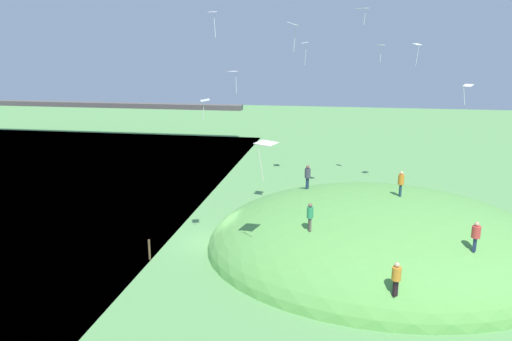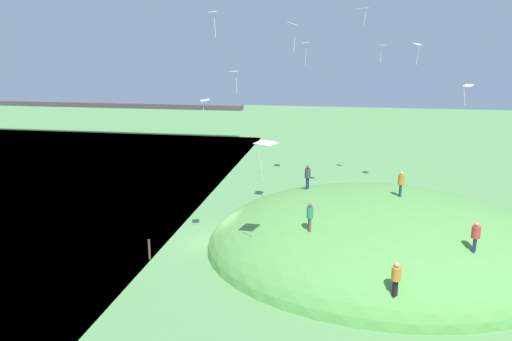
{
  "view_description": "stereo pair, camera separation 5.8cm",
  "coord_description": "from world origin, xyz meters",
  "px_view_note": "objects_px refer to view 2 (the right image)",
  "views": [
    {
      "loc": [
        8.14,
        -31.29,
        13.25
      ],
      "look_at": [
        2.64,
        0.85,
        5.01
      ],
      "focal_mm": 34.98,
      "sensor_mm": 36.0,
      "label": 1
    },
    {
      "loc": [
        8.19,
        -31.28,
        13.25
      ],
      "look_at": [
        2.64,
        0.85,
        5.01
      ],
      "focal_mm": 34.98,
      "sensor_mm": 36.0,
      "label": 2
    }
  ],
  "objects_px": {
    "kite_6": "(293,25)",
    "mooring_post": "(149,250)",
    "person_watching_kites": "(396,275)",
    "person_on_hilltop": "(308,174)",
    "kite_2": "(362,9)",
    "kite_10": "(418,46)",
    "person_near_shore": "(401,181)",
    "person_with_child": "(476,233)",
    "kite_1": "(213,15)",
    "kite_5": "(305,44)",
    "person_walking_path": "(310,214)",
    "kite_4": "(468,87)",
    "kite_0": "(381,47)",
    "kite_8": "(205,101)",
    "kite_9": "(234,73)",
    "kite_3": "(265,145)"
  },
  "relations": [
    {
      "from": "kite_6",
      "to": "mooring_post",
      "type": "distance_m",
      "value": 17.75
    },
    {
      "from": "person_watching_kites",
      "to": "mooring_post",
      "type": "height_order",
      "value": "person_watching_kites"
    },
    {
      "from": "person_on_hilltop",
      "to": "kite_2",
      "type": "relative_size",
      "value": 1.34
    },
    {
      "from": "kite_10",
      "to": "mooring_post",
      "type": "height_order",
      "value": "kite_10"
    },
    {
      "from": "person_near_shore",
      "to": "kite_10",
      "type": "relative_size",
      "value": 0.89
    },
    {
      "from": "person_with_child",
      "to": "kite_1",
      "type": "xyz_separation_m",
      "value": [
        -16.75,
        11.1,
        11.65
      ]
    },
    {
      "from": "kite_5",
      "to": "kite_1",
      "type": "bearing_deg",
      "value": -121.25
    },
    {
      "from": "person_watching_kites",
      "to": "mooring_post",
      "type": "bearing_deg",
      "value": -60.22
    },
    {
      "from": "person_walking_path",
      "to": "kite_10",
      "type": "height_order",
      "value": "kite_10"
    },
    {
      "from": "kite_10",
      "to": "mooring_post",
      "type": "bearing_deg",
      "value": -135.2
    },
    {
      "from": "person_on_hilltop",
      "to": "kite_4",
      "type": "height_order",
      "value": "kite_4"
    },
    {
      "from": "kite_6",
      "to": "kite_10",
      "type": "relative_size",
      "value": 1.07
    },
    {
      "from": "kite_5",
      "to": "kite_6",
      "type": "height_order",
      "value": "kite_6"
    },
    {
      "from": "person_watching_kites",
      "to": "kite_5",
      "type": "height_order",
      "value": "kite_5"
    },
    {
      "from": "kite_1",
      "to": "mooring_post",
      "type": "xyz_separation_m",
      "value": [
        -2.05,
        -9.26,
        -14.71
      ]
    },
    {
      "from": "kite_2",
      "to": "person_watching_kites",
      "type": "bearing_deg",
      "value": -84.8
    },
    {
      "from": "person_watching_kites",
      "to": "kite_0",
      "type": "distance_m",
      "value": 27.82
    },
    {
      "from": "kite_4",
      "to": "mooring_post",
      "type": "distance_m",
      "value": 27.19
    },
    {
      "from": "person_near_shore",
      "to": "person_with_child",
      "type": "height_order",
      "value": "person_near_shore"
    },
    {
      "from": "kite_0",
      "to": "kite_10",
      "type": "distance_m",
      "value": 4.07
    },
    {
      "from": "person_walking_path",
      "to": "kite_10",
      "type": "distance_m",
      "value": 22.12
    },
    {
      "from": "kite_2",
      "to": "kite_8",
      "type": "relative_size",
      "value": 0.94
    },
    {
      "from": "kite_5",
      "to": "kite_0",
      "type": "bearing_deg",
      "value": 11.46
    },
    {
      "from": "kite_4",
      "to": "mooring_post",
      "type": "height_order",
      "value": "kite_4"
    },
    {
      "from": "person_on_hilltop",
      "to": "mooring_post",
      "type": "xyz_separation_m",
      "value": [
        -9.44,
        -6.64,
        -3.67
      ]
    },
    {
      "from": "person_on_hilltop",
      "to": "kite_10",
      "type": "distance_m",
      "value": 16.42
    },
    {
      "from": "person_on_hilltop",
      "to": "kite_8",
      "type": "xyz_separation_m",
      "value": [
        -6.06,
        -4.89,
        5.56
      ]
    },
    {
      "from": "person_near_shore",
      "to": "kite_4",
      "type": "xyz_separation_m",
      "value": [
        5.75,
        9.87,
        5.23
      ]
    },
    {
      "from": "person_near_shore",
      "to": "kite_1",
      "type": "xyz_separation_m",
      "value": [
        -13.53,
        5.11,
        10.57
      ]
    },
    {
      "from": "person_with_child",
      "to": "kite_6",
      "type": "height_order",
      "value": "kite_6"
    },
    {
      "from": "kite_0",
      "to": "kite_8",
      "type": "bearing_deg",
      "value": -121.58
    },
    {
      "from": "kite_8",
      "to": "kite_9",
      "type": "relative_size",
      "value": 0.68
    },
    {
      "from": "kite_4",
      "to": "kite_6",
      "type": "distance_m",
      "value": 15.38
    },
    {
      "from": "kite_1",
      "to": "kite_3",
      "type": "relative_size",
      "value": 0.88
    },
    {
      "from": "person_near_shore",
      "to": "kite_1",
      "type": "bearing_deg",
      "value": 58.27
    },
    {
      "from": "person_walking_path",
      "to": "mooring_post",
      "type": "bearing_deg",
      "value": 53.77
    },
    {
      "from": "kite_5",
      "to": "kite_3",
      "type": "bearing_deg",
      "value": -90.69
    },
    {
      "from": "kite_4",
      "to": "kite_6",
      "type": "height_order",
      "value": "kite_6"
    },
    {
      "from": "kite_1",
      "to": "kite_6",
      "type": "bearing_deg",
      "value": -16.28
    },
    {
      "from": "person_watching_kites",
      "to": "kite_9",
      "type": "relative_size",
      "value": 0.85
    },
    {
      "from": "person_on_hilltop",
      "to": "kite_2",
      "type": "height_order",
      "value": "kite_2"
    },
    {
      "from": "kite_0",
      "to": "kite_4",
      "type": "bearing_deg",
      "value": -46.0
    },
    {
      "from": "person_on_hilltop",
      "to": "person_watching_kites",
      "type": "height_order",
      "value": "person_on_hilltop"
    },
    {
      "from": "person_watching_kites",
      "to": "kite_4",
      "type": "height_order",
      "value": "kite_4"
    },
    {
      "from": "kite_1",
      "to": "kite_6",
      "type": "distance_m",
      "value": 6.43
    },
    {
      "from": "kite_0",
      "to": "kite_4",
      "type": "height_order",
      "value": "kite_0"
    },
    {
      "from": "kite_9",
      "to": "kite_10",
      "type": "xyz_separation_m",
      "value": [
        16.19,
        -0.46,
        2.43
      ]
    },
    {
      "from": "kite_2",
      "to": "kite_8",
      "type": "bearing_deg",
      "value": -130.23
    },
    {
      "from": "person_near_shore",
      "to": "kite_2",
      "type": "relative_size",
      "value": 1.3
    },
    {
      "from": "person_walking_path",
      "to": "mooring_post",
      "type": "distance_m",
      "value": 10.69
    }
  ]
}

